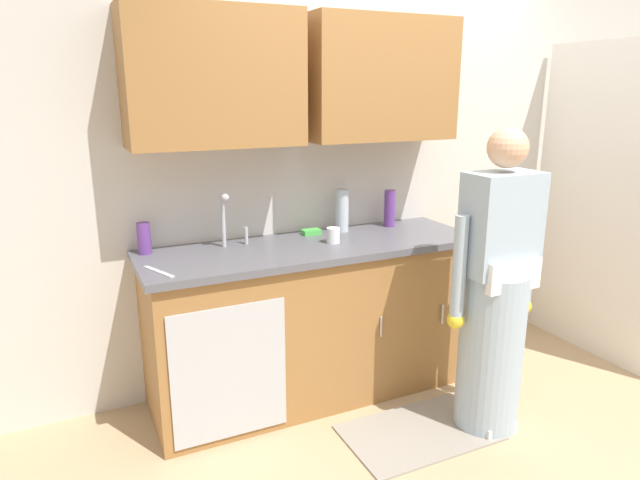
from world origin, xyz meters
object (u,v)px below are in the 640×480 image
(sink, at_px, (239,255))
(bottle_dish_liquid, at_px, (144,238))
(knife_on_counter, at_px, (159,272))
(sponge, at_px, (311,232))
(person_at_sink, at_px, (494,307))
(cup_by_sink, at_px, (333,235))
(bottle_water_tall, at_px, (342,210))
(bottle_water_short, at_px, (390,208))

(sink, xyz_separation_m, bottle_dish_liquid, (-0.46, 0.19, 0.10))
(knife_on_counter, bearing_deg, sponge, 87.75)
(person_at_sink, distance_m, cup_by_sink, 0.96)
(sink, distance_m, sponge, 0.55)
(cup_by_sink, bearing_deg, sink, 175.45)
(bottle_water_tall, bearing_deg, bottle_water_short, -1.94)
(bottle_dish_liquid, bearing_deg, knife_on_counter, -88.36)
(bottle_dish_liquid, height_order, bottle_water_short, bottle_water_short)
(sink, height_order, person_at_sink, person_at_sink)
(person_at_sink, distance_m, bottle_water_short, 0.97)
(bottle_dish_liquid, distance_m, knife_on_counter, 0.36)
(bottle_water_tall, bearing_deg, knife_on_counter, -163.84)
(person_at_sink, relative_size, bottle_water_tall, 6.14)
(knife_on_counter, bearing_deg, cup_by_sink, 74.50)
(bottle_water_tall, xyz_separation_m, cup_by_sink, (-0.17, -0.22, -0.09))
(sink, height_order, bottle_dish_liquid, sink)
(sink, bearing_deg, cup_by_sink, -4.55)
(sink, bearing_deg, person_at_sink, -32.32)
(sink, xyz_separation_m, bottle_water_tall, (0.72, 0.18, 0.15))
(bottle_water_tall, relative_size, knife_on_counter, 1.10)
(person_at_sink, relative_size, bottle_water_short, 6.91)
(sink, relative_size, person_at_sink, 0.31)
(bottle_dish_liquid, bearing_deg, person_at_sink, -29.67)
(cup_by_sink, distance_m, knife_on_counter, 1.01)
(bottle_water_tall, height_order, cup_by_sink, bottle_water_tall)
(bottle_water_tall, bearing_deg, bottle_dish_liquid, 179.38)
(person_at_sink, bearing_deg, cup_by_sink, 131.31)
(person_at_sink, height_order, knife_on_counter, person_at_sink)
(person_at_sink, distance_m, bottle_water_tall, 1.07)
(sink, height_order, bottle_water_short, sink)
(person_at_sink, xyz_separation_m, sponge, (-0.64, 0.92, 0.26))
(bottle_dish_liquid, bearing_deg, cup_by_sink, -13.03)
(bottle_water_short, xyz_separation_m, cup_by_sink, (-0.51, -0.21, -0.07))
(bottle_water_tall, relative_size, cup_by_sink, 2.97)
(bottle_water_short, height_order, knife_on_counter, bottle_water_short)
(bottle_dish_liquid, relative_size, bottle_water_short, 0.73)
(cup_by_sink, relative_size, sponge, 0.81)
(bottle_water_short, bearing_deg, cup_by_sink, -157.56)
(bottle_dish_liquid, xyz_separation_m, knife_on_counter, (0.01, -0.35, -0.08))
(bottle_dish_liquid, relative_size, knife_on_counter, 0.71)
(cup_by_sink, height_order, knife_on_counter, cup_by_sink)
(bottle_dish_liquid, distance_m, sponge, 0.98)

